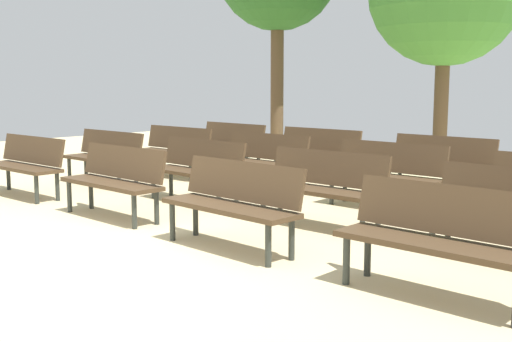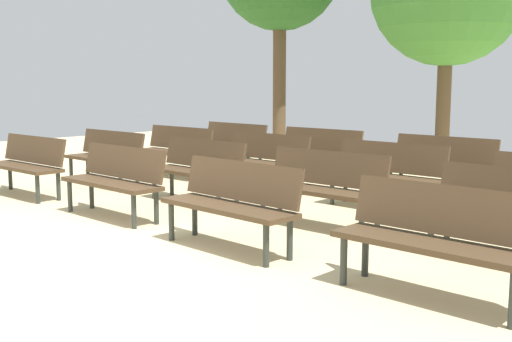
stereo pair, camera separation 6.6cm
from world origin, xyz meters
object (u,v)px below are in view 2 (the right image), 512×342
(bench_r1_c2, at_px, (322,184))
(bench_r2_c1, at_px, (263,158))
(bench_r0_c0, at_px, (27,162))
(bench_r3_c2, at_px, (441,162))
(bench_r0_c3, at_px, (437,234))
(bench_r1_c1, at_px, (198,167))
(bench_r3_c1, at_px, (318,151))
(bench_r1_c0, at_px, (106,154))
(bench_r0_c2, at_px, (233,199))
(bench_r3_c0, at_px, (231,143))
(bench_r2_c2, at_px, (386,171))
(bench_r2_c0, at_px, (175,148))
(bench_r0_c1, at_px, (116,177))

(bench_r1_c2, distance_m, bench_r2_c1, 2.57)
(bench_r0_c0, relative_size, bench_r3_c2, 1.01)
(bench_r0_c3, distance_m, bench_r1_c1, 4.52)
(bench_r0_c0, xyz_separation_m, bench_r3_c1, (2.11, 4.17, 0.00))
(bench_r0_c3, xyz_separation_m, bench_r1_c0, (-6.57, 1.22, 0.00))
(bench_r0_c0, xyz_separation_m, bench_r0_c3, (6.55, 0.14, 0.00))
(bench_r3_c1, bearing_deg, bench_r2_c1, -90.08)
(bench_r0_c2, bearing_deg, bench_r1_c1, 148.13)
(bench_r1_c2, xyz_separation_m, bench_r3_c0, (-4.36, 2.67, 0.00))
(bench_r0_c2, xyz_separation_m, bench_r1_c0, (-4.37, 1.32, 0.00))
(bench_r1_c0, height_order, bench_r2_c1, same)
(bench_r2_c2, bearing_deg, bench_r0_c0, -148.52)
(bench_r1_c0, height_order, bench_r2_c0, same)
(bench_r1_c2, distance_m, bench_r3_c1, 3.54)
(bench_r3_c0, distance_m, bench_r3_c2, 4.36)
(bench_r3_c0, distance_m, bench_r3_c1, 2.09)
(bench_r0_c3, distance_m, bench_r2_c0, 7.03)
(bench_r3_c2, bearing_deg, bench_r0_c1, -118.55)
(bench_r2_c1, relative_size, bench_r3_c1, 0.99)
(bench_r1_c1, distance_m, bench_r1_c2, 2.16)
(bench_r2_c0, bearing_deg, bench_r2_c2, -0.54)
(bench_r0_c0, height_order, bench_r1_c1, same)
(bench_r2_c0, bearing_deg, bench_r0_c1, -52.65)
(bench_r0_c1, xyz_separation_m, bench_r2_c1, (-0.05, 2.70, 0.00))
(bench_r1_c0, relative_size, bench_r2_c2, 1.00)
(bench_r0_c1, height_order, bench_r1_c2, same)
(bench_r0_c3, xyz_separation_m, bench_r3_c2, (-2.17, 4.09, 0.00))
(bench_r0_c2, distance_m, bench_r3_c1, 4.69)
(bench_r0_c2, height_order, bench_r2_c2, same)
(bench_r2_c1, bearing_deg, bench_r0_c2, -51.92)
(bench_r1_c1, height_order, bench_r2_c1, same)
(bench_r0_c1, relative_size, bench_r1_c1, 1.00)
(bench_r2_c2, bearing_deg, bench_r2_c1, -179.57)
(bench_r0_c1, bearing_deg, bench_r3_c0, 117.82)
(bench_r0_c0, xyz_separation_m, bench_r0_c1, (2.22, 0.07, 0.00))
(bench_r3_c2, bearing_deg, bench_r1_c2, -91.13)
(bench_r3_c1, bearing_deg, bench_r0_c3, -44.74)
(bench_r1_c1, bearing_deg, bench_r1_c0, -178.37)
(bench_r0_c0, distance_m, bench_r3_c2, 6.09)
(bench_r0_c1, height_order, bench_r3_c2, same)
(bench_r2_c0, height_order, bench_r3_c2, same)
(bench_r1_c2, height_order, bench_r2_c1, same)
(bench_r0_c2, relative_size, bench_r1_c2, 0.99)
(bench_r1_c0, bearing_deg, bench_r3_c0, 87.55)
(bench_r3_c2, bearing_deg, bench_r2_c2, -92.95)
(bench_r0_c2, height_order, bench_r1_c2, same)
(bench_r1_c2, bearing_deg, bench_r1_c1, 178.79)
(bench_r0_c1, bearing_deg, bench_r3_c2, 61.84)
(bench_r0_c3, height_order, bench_r3_c0, same)
(bench_r0_c2, bearing_deg, bench_r1_c2, 89.62)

